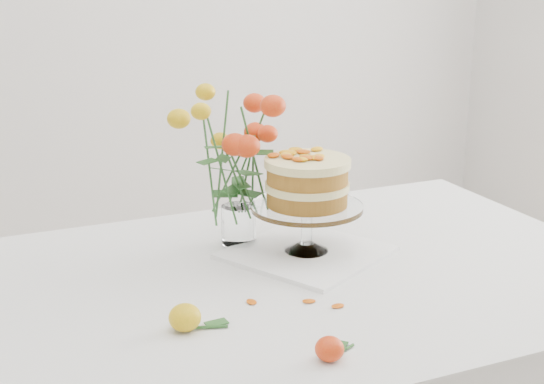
% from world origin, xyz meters
% --- Properties ---
extents(table, '(1.43, 0.93, 0.76)m').
position_xyz_m(table, '(0.00, 0.00, 0.67)').
color(table, tan).
rests_on(table, ground).
extents(napkin, '(0.40, 0.40, 0.01)m').
position_xyz_m(napkin, '(0.08, 0.08, 0.76)').
color(napkin, white).
rests_on(napkin, table).
extents(cake_stand, '(0.24, 0.24, 0.22)m').
position_xyz_m(cake_stand, '(0.08, 0.08, 0.91)').
color(cake_stand, white).
rests_on(cake_stand, napkin).
extents(rose_vase, '(0.31, 0.31, 0.38)m').
position_xyz_m(rose_vase, '(-0.03, 0.19, 0.98)').
color(rose_vase, white).
rests_on(rose_vase, table).
extents(loose_rose_near, '(0.10, 0.06, 0.05)m').
position_xyz_m(loose_rose_near, '(-0.27, -0.15, 0.78)').
color(loose_rose_near, yellow).
rests_on(loose_rose_near, table).
extents(loose_rose_far, '(0.08, 0.05, 0.04)m').
position_xyz_m(loose_rose_far, '(-0.08, -0.35, 0.78)').
color(loose_rose_far, red).
rests_on(loose_rose_far, table).
extents(stray_petal_a, '(0.03, 0.02, 0.00)m').
position_xyz_m(stray_petal_a, '(-0.12, -0.10, 0.76)').
color(stray_petal_a, '#F8AB0F').
rests_on(stray_petal_a, table).
extents(stray_petal_b, '(0.03, 0.02, 0.00)m').
position_xyz_m(stray_petal_b, '(-0.02, -0.14, 0.76)').
color(stray_petal_b, '#F8AB0F').
rests_on(stray_petal_b, table).
extents(stray_petal_c, '(0.03, 0.02, 0.00)m').
position_xyz_m(stray_petal_c, '(0.02, -0.18, 0.76)').
color(stray_petal_c, '#F8AB0F').
rests_on(stray_petal_c, table).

